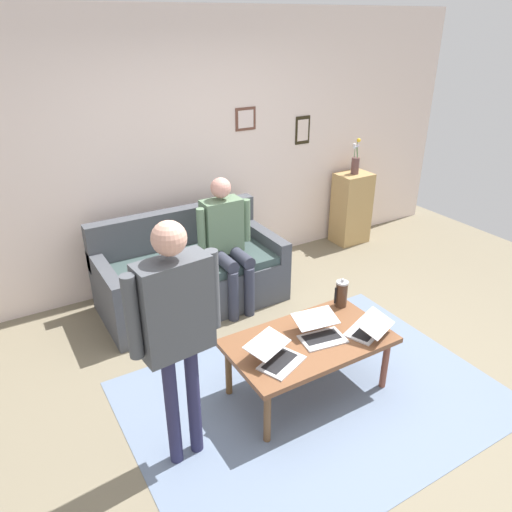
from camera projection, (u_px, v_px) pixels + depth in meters
The scene contains 13 objects.
ground_plane at pixel (306, 382), 3.83m from camera, with size 7.68×7.68×0.00m, color #766B55.
area_rug at pixel (314, 397), 3.68m from camera, with size 2.69×1.96×0.01m, color slate.
back_wall at pixel (184, 152), 4.94m from camera, with size 7.04×0.11×2.70m.
couch at pixel (190, 274), 4.79m from camera, with size 1.75×0.87×0.88m.
coffee_table at pixel (309, 344), 3.57m from camera, with size 1.20×0.69×0.47m.
laptop_left at pixel (277, 356), 3.30m from camera, with size 0.41×0.42×0.13m.
laptop_center at pixel (320, 332), 3.56m from camera, with size 0.37×0.37×0.13m.
laptop_right at pixel (368, 328), 3.60m from camera, with size 0.37×0.36×0.14m.
french_press at pixel (341, 294), 3.92m from camera, with size 0.12×0.10×0.25m.
side_shelf at pixel (351, 208), 6.08m from camera, with size 0.42×0.32×0.88m.
flower_vase at pixel (355, 162), 5.82m from camera, with size 0.09×0.10×0.43m.
person_standing at pixel (176, 319), 2.74m from camera, with size 0.58×0.22×1.64m.
person_seated at pixel (226, 237), 4.57m from camera, with size 0.55×0.51×1.28m.
Camera 1 is at (1.88, 2.38, 2.57)m, focal length 34.28 mm.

